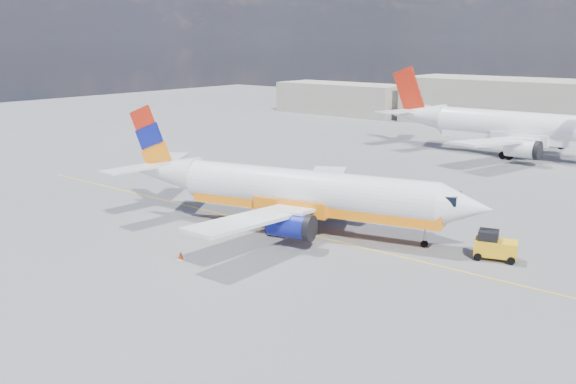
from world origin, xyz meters
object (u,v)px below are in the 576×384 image
Objects in this scene: main_jet at (297,192)px; second_jet at (524,129)px; gse_tug at (495,246)px; traffic_cone at (181,256)px.

main_jet is 42.79m from second_jet.
traffic_cone is (-16.33, -13.65, -0.64)m from gse_tug.
second_jet is 59.02× the size of traffic_cone.
traffic_cone is at bearing -95.21° from second_jet.
main_jet is 10.95m from traffic_cone.
second_jet is at bearing 85.86° from traffic_cone.
second_jet reaches higher than gse_tug.
gse_tug is (14.66, 3.20, -2.15)m from main_jet.
traffic_cone is at bearing -157.45° from gse_tug.
main_jet is 9.88× the size of gse_tug.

